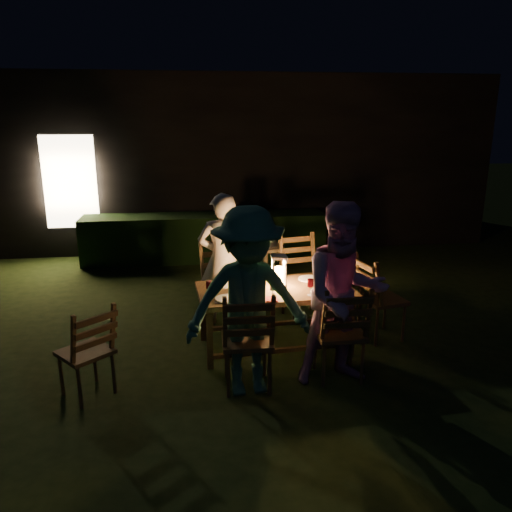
{
  "coord_description": "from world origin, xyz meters",
  "views": [
    {
      "loc": [
        -0.72,
        -4.84,
        2.47
      ],
      "look_at": [
        -0.04,
        0.38,
        0.98
      ],
      "focal_mm": 35.0,
      "sensor_mm": 36.0,
      "label": 1
    }
  ],
  "objects": [
    {
      "name": "garden_envelope",
      "position": [
        -0.01,
        6.15,
        1.58
      ],
      "size": [
        40.0,
        40.0,
        3.2
      ],
      "color": "black",
      "rests_on": "ground"
    },
    {
      "name": "dining_table",
      "position": [
        0.14,
        0.13,
        0.62
      ],
      "size": [
        1.7,
        0.94,
        0.68
      ],
      "rotation": [
        0.0,
        0.0,
        0.07
      ],
      "color": "#452D17",
      "rests_on": "ground"
    },
    {
      "name": "chair_near_left",
      "position": [
        -0.26,
        -0.68,
        0.31
      ],
      "size": [
        0.47,
        0.51,
        1.03
      ],
      "rotation": [
        0.0,
        0.0,
        -0.03
      ],
      "color": "#452D17",
      "rests_on": "ground"
    },
    {
      "name": "chair_near_right",
      "position": [
        0.64,
        -0.61,
        0.31
      ],
      "size": [
        0.46,
        0.49,
        1.02
      ],
      "rotation": [
        0.0,
        0.0,
        -0.02
      ],
      "color": "#452D17",
      "rests_on": "ground"
    },
    {
      "name": "chair_far_left",
      "position": [
        -0.37,
        0.86,
        0.33
      ],
      "size": [
        0.57,
        0.6,
        1.08
      ],
      "rotation": [
        0.0,
        0.0,
        3.33
      ],
      "color": "#452D17",
      "rests_on": "ground"
    },
    {
      "name": "chair_far_right",
      "position": [
        0.63,
        0.94,
        0.32
      ],
      "size": [
        0.56,
        0.59,
        1.07
      ],
      "rotation": [
        0.0,
        0.0,
        3.33
      ],
      "color": "#452D17",
      "rests_on": "ground"
    },
    {
      "name": "chair_end",
      "position": [
        1.36,
        0.21,
        0.31
      ],
      "size": [
        0.57,
        0.54,
        1.02
      ],
      "rotation": [
        0.0,
        0.0,
        -1.36
      ],
      "color": "#452D17",
      "rests_on": "ground"
    },
    {
      "name": "chair_spare",
      "position": [
        -1.7,
        -0.62,
        0.28
      ],
      "size": [
        0.6,
        0.61,
        0.93
      ],
      "rotation": [
        0.0,
        0.0,
        0.71
      ],
      "color": "#452D17",
      "rests_on": "ground"
    },
    {
      "name": "person_house_side",
      "position": [
        -0.37,
        0.91,
        0.8
      ],
      "size": [
        0.61,
        0.43,
        1.61
      ],
      "primitive_type": "imported",
      "rotation": [
        0.0,
        0.0,
        3.21
      ],
      "color": "beige",
      "rests_on": "ground"
    },
    {
      "name": "person_opp_right",
      "position": [
        0.65,
        -0.66,
        0.87
      ],
      "size": [
        0.89,
        0.72,
        1.74
      ],
      "primitive_type": "imported",
      "rotation": [
        0.0,
        0.0,
        0.07
      ],
      "color": "#B47CAC",
      "rests_on": "ground"
    },
    {
      "name": "person_opp_left",
      "position": [
        -0.25,
        -0.72,
        0.87
      ],
      "size": [
        1.17,
        0.72,
        1.74
      ],
      "primitive_type": "imported",
      "rotation": [
        0.0,
        0.0,
        0.07
      ],
      "color": "#356A55",
      "rests_on": "ground"
    },
    {
      "name": "lantern",
      "position": [
        0.18,
        0.18,
        0.84
      ],
      "size": [
        0.16,
        0.16,
        0.35
      ],
      "color": "white",
      "rests_on": "dining_table"
    },
    {
      "name": "plate_far_left",
      "position": [
        -0.43,
        0.31,
        0.69
      ],
      "size": [
        0.25,
        0.25,
        0.01
      ],
      "primitive_type": "cylinder",
      "color": "white",
      "rests_on": "dining_table"
    },
    {
      "name": "plate_near_left",
      "position": [
        -0.39,
        -0.13,
        0.69
      ],
      "size": [
        0.25,
        0.25,
        0.01
      ],
      "primitive_type": "cylinder",
      "color": "white",
      "rests_on": "dining_table"
    },
    {
      "name": "plate_far_right",
      "position": [
        0.57,
        0.38,
        0.69
      ],
      "size": [
        0.25,
        0.25,
        0.01
      ],
      "primitive_type": "cylinder",
      "color": "white",
      "rests_on": "dining_table"
    },
    {
      "name": "plate_near_right",
      "position": [
        0.6,
        -0.06,
        0.69
      ],
      "size": [
        0.25,
        0.25,
        0.01
      ],
      "primitive_type": "cylinder",
      "color": "white",
      "rests_on": "dining_table"
    },
    {
      "name": "wineglass_a",
      "position": [
        -0.18,
        0.38,
        0.77
      ],
      "size": [
        0.06,
        0.06,
        0.18
      ],
      "primitive_type": null,
      "color": "#59070F",
      "rests_on": "dining_table"
    },
    {
      "name": "wineglass_b",
      "position": [
        -0.57,
        -0.05,
        0.77
      ],
      "size": [
        0.06,
        0.06,
        0.18
      ],
      "primitive_type": null,
      "color": "#59070F",
      "rests_on": "dining_table"
    },
    {
      "name": "wineglass_c",
      "position": [
        0.46,
        -0.13,
        0.77
      ],
      "size": [
        0.06,
        0.06,
        0.18
      ],
      "primitive_type": null,
      "color": "#59070F",
      "rests_on": "dining_table"
    },
    {
      "name": "wineglass_d",
      "position": [
        0.74,
        0.35,
        0.77
      ],
      "size": [
        0.06,
        0.06,
        0.18
      ],
      "primitive_type": null,
      "color": "#59070F",
      "rests_on": "dining_table"
    },
    {
      "name": "wineglass_e",
      "position": [
        0.06,
        -0.18,
        0.77
      ],
      "size": [
        0.06,
        0.06,
        0.18
      ],
      "primitive_type": null,
      "color": "silver",
      "rests_on": "dining_table"
    },
    {
      "name": "bottle_table",
      "position": [
        -0.11,
        0.11,
        0.82
      ],
      "size": [
        0.07,
        0.07,
        0.28
      ],
      "primitive_type": "cylinder",
      "color": "#0F471E",
      "rests_on": "dining_table"
    },
    {
      "name": "napkin_left",
      "position": [
        0.01,
        -0.2,
        0.69
      ],
      "size": [
        0.18,
        0.14,
        0.01
      ],
      "primitive_type": "cube",
      "color": "red",
      "rests_on": "dining_table"
    },
    {
      "name": "napkin_right",
      "position": [
        0.71,
        -0.13,
        0.69
      ],
      "size": [
        0.18,
        0.14,
        0.01
      ],
      "primitive_type": "cube",
      "color": "red",
      "rests_on": "dining_table"
    },
    {
      "name": "phone",
      "position": [
        -0.46,
        -0.22,
        0.69
      ],
      "size": [
        0.14,
        0.07,
        0.01
      ],
      "primitive_type": "cube",
      "color": "black",
      "rests_on": "dining_table"
    },
    {
      "name": "side_table",
      "position": [
        0.3,
        1.85,
        0.63
      ],
      "size": [
        0.53,
        0.53,
        0.71
      ],
      "color": "brown",
      "rests_on": "ground"
    },
    {
      "name": "ice_bucket",
      "position": [
        0.3,
        1.85,
        0.82
      ],
      "size": [
        0.3,
        0.3,
        0.22
      ],
      "primitive_type": "cylinder",
      "color": "#A5A8AD",
      "rests_on": "side_table"
    },
    {
      "name": "bottle_bucket_a",
      "position": [
        0.25,
        1.81,
        0.87
      ],
      "size": [
        0.07,
        0.07,
        0.32
      ],
      "primitive_type": "cylinder",
      "color": "#0F471E",
      "rests_on": "side_table"
    },
    {
      "name": "bottle_bucket_b",
      "position": [
        0.35,
        1.89,
        0.87
      ],
      "size": [
        0.07,
        0.07,
        0.32
      ],
      "primitive_type": "cylinder",
      "color": "#0F471E",
      "rests_on": "side_table"
    }
  ]
}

